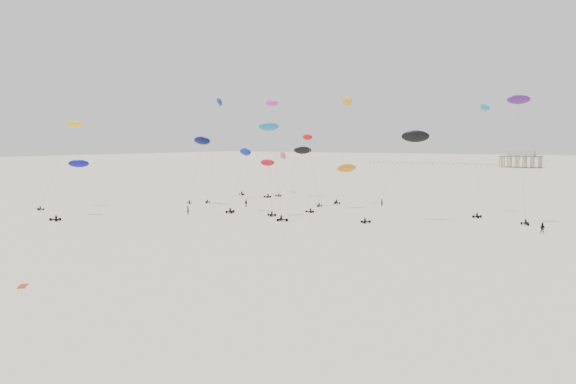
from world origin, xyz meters
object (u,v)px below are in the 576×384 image
Objects in this scene: rig_4 at (200,148)px; rig_9 at (72,180)px; rig_0 at (520,129)px; pavilion_main at (521,160)px; spectator_0 at (188,214)px.

rig_4 reaches higher than rig_9.
rig_9 is at bearing -7.36° from rig_0.
pavilion_main reaches higher than spectator_0.
spectator_0 is (-58.97, -23.71, -17.11)m from rig_0.
rig_4 is 7.84× the size of spectator_0.
rig_4 reaches higher than pavilion_main.
rig_9 reaches higher than spectator_0.
rig_4 is (-69.46, -7.51, -3.85)m from rig_0.
rig_0 reaches higher than rig_9.
rig_0 reaches higher than rig_4.
pavilion_main is 1.64× the size of rig_9.
rig_0 is at bearing 145.82° from rig_4.
rig_9 is (-76.12, -38.28, -9.82)m from rig_0.
pavilion_main is 236.63m from rig_4.
spectator_0 is (10.49, -16.20, -13.26)m from rig_4.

